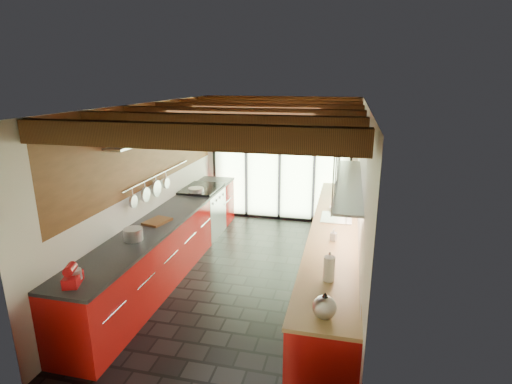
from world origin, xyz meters
TOP-DOWN VIEW (x-y plane):
  - ground at (0.00, 0.00)m, footprint 5.50×5.50m
  - room_shell at (0.00, 0.00)m, footprint 5.50×5.50m
  - ceiling_beams at (-0.00, 0.38)m, footprint 3.14×5.06m
  - glass_door at (0.00, 2.69)m, footprint 2.95×0.10m
  - left_counter at (-1.28, 0.00)m, footprint 0.68×5.00m
  - range_stove at (-1.28, 1.45)m, footprint 0.66×0.90m
  - right_counter at (1.27, 0.00)m, footprint 0.68×5.00m
  - sink_assembly at (1.29, 0.40)m, footprint 0.45×0.52m
  - upper_cabinets_right at (1.43, 0.30)m, footprint 0.34×3.00m
  - left_wall_fixtures at (-1.47, 0.14)m, footprint 0.28×2.60m
  - stand_mixer at (-1.27, -2.24)m, footprint 0.22×0.29m
  - pot_large at (-1.27, -1.05)m, footprint 0.32×0.32m
  - pot_small at (-1.27, 1.16)m, footprint 0.32×0.32m
  - cutting_board at (-1.27, -0.38)m, footprint 0.36×0.44m
  - kettle at (1.27, -2.25)m, footprint 0.27×0.29m
  - paper_towel at (1.27, -1.57)m, footprint 0.15×0.15m
  - soap_bottle at (1.27, -0.48)m, footprint 0.09×0.09m
  - bowl at (1.27, 0.79)m, footprint 0.29×0.29m

SIDE VIEW (x-z plane):
  - ground at x=0.00m, z-range 0.00..0.00m
  - right_counter at x=1.27m, z-range 0.00..0.92m
  - left_counter at x=-1.28m, z-range 0.00..0.92m
  - range_stove at x=-1.28m, z-range -0.01..0.96m
  - cutting_board at x=-1.27m, z-range 0.92..0.95m
  - bowl at x=1.27m, z-range 0.92..0.98m
  - sink_assembly at x=1.29m, z-range 0.75..1.17m
  - pot_small at x=-1.27m, z-range 0.92..1.03m
  - pot_large at x=-1.27m, z-range 0.92..1.08m
  - soap_bottle at x=1.27m, z-range 0.92..1.08m
  - stand_mixer at x=-1.27m, z-range 0.90..1.13m
  - kettle at x=1.27m, z-range 0.90..1.16m
  - paper_towel at x=1.27m, z-range 0.89..1.21m
  - room_shell at x=0.00m, z-range -1.10..4.40m
  - glass_door at x=0.00m, z-range 0.21..3.11m
  - upper_cabinets_right at x=1.43m, z-range 0.35..3.35m
  - left_wall_fixtures at x=-1.47m, z-range 1.40..2.36m
  - ceiling_beams at x=0.00m, z-range 0.01..4.91m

